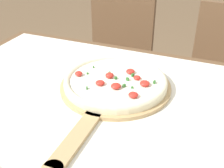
{
  "coord_description": "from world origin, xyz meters",
  "views": [
    {
      "loc": [
        0.27,
        -0.58,
        1.26
      ],
      "look_at": [
        -0.01,
        0.1,
        0.81
      ],
      "focal_mm": 45.0,
      "sensor_mm": 36.0,
      "label": 1
    }
  ],
  "objects": [
    {
      "name": "dining_table",
      "position": [
        0.0,
        0.0,
        0.66
      ],
      "size": [
        1.26,
        0.93,
        0.78
      ],
      "color": "brown",
      "rests_on": "ground_plane"
    },
    {
      "name": "towel_cloth",
      "position": [
        0.0,
        0.0,
        0.78
      ],
      "size": [
        1.18,
        0.85,
        0.0
      ],
      "color": "white",
      "rests_on": "dining_table"
    },
    {
      "name": "pizza_peel",
      "position": [
        -0.01,
        0.11,
        0.79
      ],
      "size": [
        0.35,
        0.57,
        0.01
      ],
      "color": "tan",
      "rests_on": "towel_cloth"
    },
    {
      "name": "pizza",
      "position": [
        -0.01,
        0.13,
        0.81
      ],
      "size": [
        0.33,
        0.33,
        0.03
      ],
      "color": "beige",
      "rests_on": "pizza_peel"
    },
    {
      "name": "chair_left",
      "position": [
        -0.27,
        0.82,
        0.51
      ],
      "size": [
        0.41,
        0.41,
        0.89
      ],
      "rotation": [
        0.0,
        0.0,
        -0.01
      ],
      "color": "brown",
      "rests_on": "ground_plane"
    },
    {
      "name": "chair_right",
      "position": [
        0.33,
        0.82,
        0.51
      ],
      "size": [
        0.43,
        0.43,
        0.89
      ],
      "rotation": [
        0.0,
        0.0,
        -0.07
      ],
      "color": "brown",
      "rests_on": "ground_plane"
    }
  ]
}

